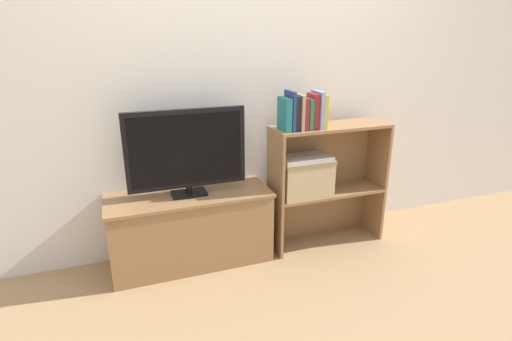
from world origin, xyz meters
TOP-DOWN VIEW (x-y plane):
  - ground_plane at (0.00, 0.00)m, footprint 16.00×16.00m
  - wall_back at (0.00, 0.41)m, footprint 10.00×0.05m
  - tv_stand at (-0.44, 0.19)m, footprint 1.05×0.39m
  - tv at (-0.44, 0.19)m, footprint 0.75×0.14m
  - bookshelf_lower_tier at (0.54, 0.19)m, footprint 0.83×0.28m
  - bookshelf_upper_tier at (0.54, 0.20)m, footprint 0.83×0.28m
  - book_teal at (0.18, 0.10)m, footprint 0.04×0.15m
  - book_navy at (0.22, 0.10)m, footprint 0.02×0.15m
  - book_charcoal at (0.25, 0.10)m, footprint 0.03×0.13m
  - book_tan at (0.28, 0.10)m, footprint 0.02×0.16m
  - book_maroon at (0.31, 0.10)m, footprint 0.03×0.15m
  - book_forest at (0.34, 0.10)m, footprint 0.03×0.15m
  - book_crimson at (0.38, 0.10)m, footprint 0.04×0.13m
  - book_skyblue at (0.41, 0.10)m, footprint 0.03×0.16m
  - book_mustard at (0.44, 0.10)m, footprint 0.03×0.15m
  - storage_basket_left at (0.35, 0.12)m, footprint 0.36×0.25m
  - laptop at (0.35, 0.12)m, footprint 0.35×0.21m

SIDE VIEW (x-z plane):
  - ground_plane at x=0.00m, z-range 0.00..0.00m
  - tv_stand at x=-0.44m, z-range 0.00..0.49m
  - bookshelf_lower_tier at x=0.54m, z-range 0.06..0.46m
  - storage_basket_left at x=0.35m, z-range 0.42..0.67m
  - laptop at x=0.35m, z-range 0.66..0.69m
  - bookshelf_upper_tier at x=0.54m, z-range 0.46..0.94m
  - tv at x=-0.44m, z-range 0.51..1.06m
  - book_forest at x=0.34m, z-range 0.88..1.08m
  - book_maroon at x=0.31m, z-range 0.88..1.09m
  - book_teal at x=0.18m, z-range 0.88..1.09m
  - book_charcoal at x=0.25m, z-range 0.88..1.10m
  - book_mustard at x=0.44m, z-range 0.88..1.10m
  - book_crimson at x=0.38m, z-range 0.88..1.11m
  - book_tan at x=0.28m, z-range 0.88..1.11m
  - book_skyblue at x=0.41m, z-range 0.88..1.12m
  - book_navy at x=0.22m, z-range 0.88..1.13m
  - wall_back at x=0.00m, z-range 0.00..2.40m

